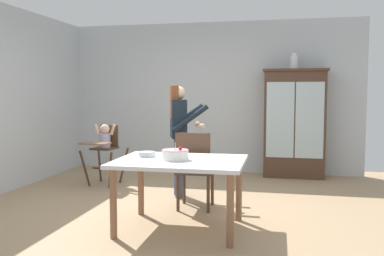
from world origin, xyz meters
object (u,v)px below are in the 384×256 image
at_px(china_cabinet, 294,123).
at_px(high_chair_with_toddler, 105,143).
at_px(birthday_cake, 175,155).
at_px(serving_bowl, 147,154).
at_px(adult_person, 179,127).
at_px(dining_table, 180,169).
at_px(ceramic_vase, 294,62).
at_px(dining_chair_far_side, 194,165).

relative_size(china_cabinet, high_chair_with_toddler, 1.93).
height_order(birthday_cake, serving_bowl, birthday_cake).
distance_m(adult_person, dining_table, 1.44).
height_order(ceramic_vase, high_chair_with_toddler, ceramic_vase).
distance_m(high_chair_with_toddler, dining_chair_far_side, 2.00).
bearing_deg(dining_chair_far_side, china_cabinet, -119.30).
bearing_deg(adult_person, dining_chair_far_side, -171.13).
height_order(china_cabinet, dining_chair_far_side, china_cabinet).
bearing_deg(birthday_cake, serving_bowl, 157.07).
distance_m(china_cabinet, high_chair_with_toddler, 3.17).
bearing_deg(dining_chair_far_side, high_chair_with_toddler, -35.46).
relative_size(china_cabinet, serving_bowl, 10.18).
bearing_deg(dining_chair_far_side, birthday_cake, 85.21).
xyz_separation_m(china_cabinet, dining_chair_far_side, (-1.24, -2.37, -0.37)).
xyz_separation_m(birthday_cake, serving_bowl, (-0.36, 0.15, -0.03)).
relative_size(high_chair_with_toddler, birthday_cake, 3.39).
xyz_separation_m(china_cabinet, serving_bowl, (-1.63, -2.97, -0.15)).
height_order(china_cabinet, high_chair_with_toddler, china_cabinet).
bearing_deg(birthday_cake, dining_chair_far_side, 86.95).
distance_m(adult_person, dining_chair_far_side, 0.83).
xyz_separation_m(ceramic_vase, dining_chair_far_side, (-1.21, -2.37, -1.39)).
xyz_separation_m(ceramic_vase, dining_table, (-1.21, -3.10, -1.31)).
relative_size(high_chair_with_toddler, serving_bowl, 5.28).
relative_size(china_cabinet, dining_chair_far_side, 1.91).
relative_size(dining_table, serving_bowl, 7.44).
distance_m(ceramic_vase, high_chair_with_toddler, 3.40).
bearing_deg(china_cabinet, adult_person, -132.41).
distance_m(adult_person, serving_bowl, 1.26).
height_order(ceramic_vase, adult_person, ceramic_vase).
bearing_deg(china_cabinet, serving_bowl, -118.76).
bearing_deg(adult_person, serving_bowl, 157.79).
xyz_separation_m(china_cabinet, adult_person, (-1.58, -1.73, 0.05)).
xyz_separation_m(adult_person, birthday_cake, (0.31, -1.39, -0.17)).
bearing_deg(ceramic_vase, dining_chair_far_side, -117.04).
bearing_deg(serving_bowl, china_cabinet, 61.24).
height_order(dining_table, serving_bowl, serving_bowl).
relative_size(birthday_cake, dining_chair_far_side, 0.29).
xyz_separation_m(adult_person, serving_bowl, (-0.05, -1.24, -0.20)).
distance_m(high_chair_with_toddler, serving_bowl, 2.14).
distance_m(china_cabinet, birthday_cake, 3.38).
height_order(ceramic_vase, serving_bowl, ceramic_vase).
distance_m(high_chair_with_toddler, birthday_cake, 2.48).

